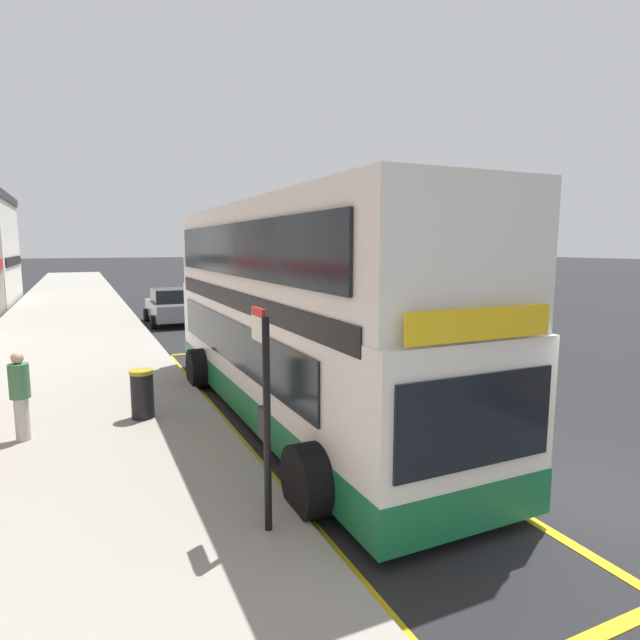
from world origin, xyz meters
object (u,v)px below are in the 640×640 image
object	(u,v)px
parked_car_black_far	(241,291)
litter_bin	(142,394)
double_decker_bus	(294,319)
parked_car_grey_behind	(171,306)
parked_car_maroon_kerbside	(307,296)
pedestrian_waiting_near_sign	(20,393)
bus_stop_sign	(265,402)

from	to	relation	value
parked_car_black_far	litter_bin	size ratio (longest dim) A/B	4.26
litter_bin	double_decker_bus	bearing A→B (deg)	-14.20
parked_car_grey_behind	parked_car_maroon_kerbside	size ratio (longest dim) A/B	1.00
double_decker_bus	pedestrian_waiting_near_sign	xyz separation A→B (m)	(-5.06, 0.38, -1.06)
litter_bin	pedestrian_waiting_near_sign	bearing A→B (deg)	-169.65
parked_car_grey_behind	pedestrian_waiting_near_sign	world-z (taller)	pedestrian_waiting_near_sign
parked_car_grey_behind	parked_car_black_far	size ratio (longest dim) A/B	1.00
parked_car_black_far	bus_stop_sign	bearing A→B (deg)	73.14
bus_stop_sign	parked_car_black_far	xyz separation A→B (m)	(7.20, 25.68, -0.93)
double_decker_bus	litter_bin	size ratio (longest dim) A/B	11.21
double_decker_bus	parked_car_black_far	world-z (taller)	double_decker_bus
parked_car_grey_behind	pedestrian_waiting_near_sign	size ratio (longest dim) A/B	2.63
parked_car_black_far	pedestrian_waiting_near_sign	size ratio (longest dim) A/B	2.63
parked_car_black_far	litter_bin	xyz separation A→B (m)	(-8.11, -20.75, -0.16)
parked_car_black_far	parked_car_grey_behind	bearing A→B (deg)	51.06
double_decker_bus	bus_stop_sign	size ratio (longest dim) A/B	4.09
parked_car_black_far	litter_bin	bearing A→B (deg)	67.45
parked_car_black_far	pedestrian_waiting_near_sign	world-z (taller)	pedestrian_waiting_near_sign
parked_car_grey_behind	litter_bin	world-z (taller)	parked_car_grey_behind
parked_car_grey_behind	litter_bin	distance (m)	14.06
bus_stop_sign	litter_bin	xyz separation A→B (m)	(-0.91, 4.94, -1.09)
litter_bin	parked_car_black_far	bearing A→B (deg)	68.64
double_decker_bus	parked_car_grey_behind	distance (m)	14.61
bus_stop_sign	parked_car_black_far	size ratio (longest dim) A/B	0.64
bus_stop_sign	parked_car_black_far	bearing A→B (deg)	74.34
double_decker_bus	parked_car_maroon_kerbside	xyz separation A→B (m)	(7.48, 16.64, -1.27)
double_decker_bus	litter_bin	distance (m)	3.40
double_decker_bus	pedestrian_waiting_near_sign	distance (m)	5.19
parked_car_maroon_kerbside	pedestrian_waiting_near_sign	world-z (taller)	pedestrian_waiting_near_sign
bus_stop_sign	parked_car_maroon_kerbside	bearing A→B (deg)	65.34
parked_car_grey_behind	pedestrian_waiting_near_sign	xyz separation A→B (m)	(-4.81, -14.17, 0.20)
double_decker_bus	parked_car_grey_behind	xyz separation A→B (m)	(-0.26, 14.55, -1.27)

